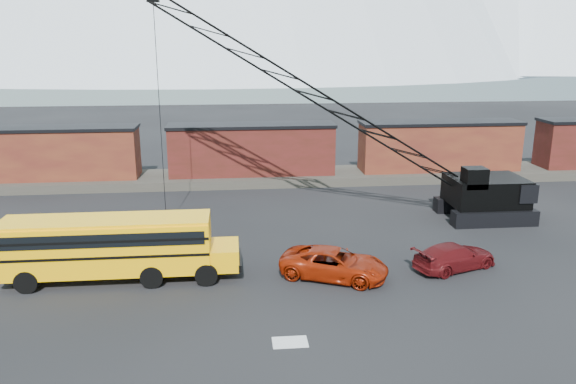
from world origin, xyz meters
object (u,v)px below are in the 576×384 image
object	(u,v)px
school_bus	(115,246)
red_pickup	(334,264)
maroon_suv	(455,256)
crawler_crane	(338,109)

from	to	relation	value
school_bus	red_pickup	world-z (taller)	school_bus
red_pickup	maroon_suv	xyz separation A→B (m)	(6.43, 0.50, -0.07)
maroon_suv	crawler_crane	xyz separation A→B (m)	(-4.79, 8.18, 6.73)
crawler_crane	school_bus	bearing A→B (deg)	-147.80
red_pickup	school_bus	bearing A→B (deg)	109.16
red_pickup	maroon_suv	size ratio (longest dim) A/B	1.16
school_bus	crawler_crane	bearing A→B (deg)	32.20
red_pickup	maroon_suv	world-z (taller)	red_pickup
red_pickup	crawler_crane	xyz separation A→B (m)	(1.64, 8.68, 6.65)
crawler_crane	red_pickup	bearing A→B (deg)	-100.72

